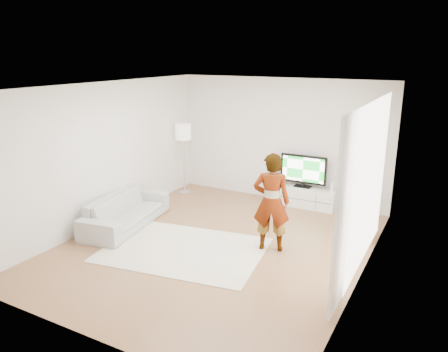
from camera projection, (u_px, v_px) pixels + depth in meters
The scene contains 17 objects.
floor at pixel (216, 246), 7.80m from camera, with size 6.00×6.00×0.00m, color #A6714B.
ceiling at pixel (215, 87), 7.04m from camera, with size 6.00×6.00×0.00m, color white.
wall_left at pixel (105, 154), 8.57m from camera, with size 0.02×6.00×2.80m, color silver.
wall_right at pixel (367, 192), 6.27m from camera, with size 0.02×6.00×2.80m, color silver.
wall_back at pixel (281, 140), 9.95m from camera, with size 5.00×0.02×2.80m, color silver.
wall_front at pixel (84, 232), 4.88m from camera, with size 5.00×0.02×2.80m, color silver.
window at pixel (370, 183), 6.52m from camera, with size 0.01×2.60×2.50m, color white.
curtain_near at pixel (342, 216), 5.48m from camera, with size 0.04×0.70×2.60m, color white.
curtain_far at pixel (379, 169), 7.68m from camera, with size 0.04×0.70×2.60m, color white.
media_console at pixel (302, 196), 9.78m from camera, with size 1.54×0.44×0.43m.
television at pixel (303, 170), 9.64m from camera, with size 1.04×0.20×0.73m.
game_console at pixel (332, 187), 9.39m from camera, with size 0.06×0.15×0.21m.
potted_plant at pixel (275, 175), 9.97m from camera, with size 0.22×0.22×0.39m, color #3F7238.
rug at pixel (184, 250), 7.63m from camera, with size 2.72×1.96×0.01m, color #EFE6CB.
player at pixel (271, 202), 7.43m from camera, with size 0.63×0.41×1.72m, color #334772.
sofa at pixel (126, 211), 8.63m from camera, with size 2.15×0.84×0.63m, color beige.
floor_lamp at pixel (183, 135), 10.37m from camera, with size 0.38×0.38×1.70m.
Camera 1 is at (3.55, -6.22, 3.34)m, focal length 35.00 mm.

